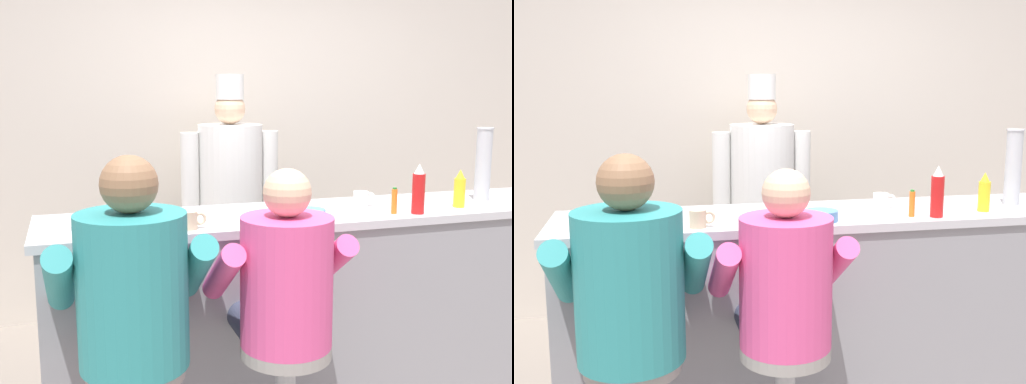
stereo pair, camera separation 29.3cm
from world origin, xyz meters
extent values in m
cube|color=beige|center=(0.00, 1.92, 1.35)|extent=(10.00, 0.06, 2.70)
cube|color=gray|center=(0.00, 0.31, 0.50)|extent=(3.00, 0.60, 1.00)
cube|color=#BCBCC1|center=(0.00, 0.31, 1.02)|extent=(3.06, 0.63, 0.04)
cylinder|color=red|center=(0.32, 0.09, 1.14)|extent=(0.06, 0.06, 0.20)
cone|color=white|center=(0.32, 0.09, 1.27)|extent=(0.05, 0.05, 0.05)
cylinder|color=yellow|center=(0.63, 0.17, 1.12)|extent=(0.06, 0.06, 0.15)
cone|color=yellow|center=(0.63, 0.17, 1.22)|extent=(0.05, 0.05, 0.05)
cylinder|color=orange|center=(0.21, 0.13, 1.10)|extent=(0.03, 0.03, 0.12)
cylinder|color=#287F2D|center=(0.21, 0.13, 1.17)|extent=(0.02, 0.02, 0.01)
cylinder|color=white|center=(-1.27, 0.31, 1.05)|extent=(0.23, 0.23, 0.02)
ellipsoid|color=#E0BC60|center=(-1.27, 0.31, 1.07)|extent=(0.10, 0.08, 0.03)
cylinder|color=#4C7FB7|center=(-0.26, 0.12, 1.07)|extent=(0.16, 0.16, 0.05)
cylinder|color=white|center=(0.13, 0.34, 1.08)|extent=(0.08, 0.08, 0.08)
torus|color=white|center=(0.18, 0.34, 1.09)|extent=(0.06, 0.01, 0.06)
cylinder|color=beige|center=(-0.84, 0.10, 1.08)|extent=(0.08, 0.08, 0.08)
torus|color=beige|center=(-0.79, 0.10, 1.09)|extent=(0.06, 0.01, 0.06)
cylinder|color=#B7BABF|center=(0.87, 0.31, 1.24)|extent=(0.09, 0.09, 0.40)
cylinder|color=silver|center=(0.87, 0.31, 1.45)|extent=(0.09, 0.09, 0.01)
cylinder|color=gray|center=(-1.14, -0.31, 0.60)|extent=(0.38, 0.38, 0.05)
cylinder|color=#33384C|center=(-1.24, -0.10, 0.64)|extent=(0.15, 0.41, 0.15)
cylinder|color=#33384C|center=(-1.04, -0.10, 0.64)|extent=(0.15, 0.41, 0.15)
cylinder|color=teal|center=(-1.14, -0.31, 0.92)|extent=(0.41, 0.41, 0.59)
cylinder|color=teal|center=(-1.40, -0.19, 0.95)|extent=(0.11, 0.45, 0.36)
cylinder|color=teal|center=(-0.88, -0.19, 0.95)|extent=(0.11, 0.45, 0.36)
sphere|color=#8C6647|center=(-1.14, -0.31, 1.32)|extent=(0.21, 0.21, 0.21)
cylinder|color=gray|center=(-0.53, -0.31, 0.60)|extent=(0.38, 0.38, 0.05)
cylinder|color=#33384C|center=(-0.63, -0.12, 0.64)|extent=(0.14, 0.38, 0.14)
cylinder|color=#33384C|center=(-0.44, -0.12, 0.64)|extent=(0.14, 0.38, 0.14)
cylinder|color=#E54C8C|center=(-0.53, -0.31, 0.89)|extent=(0.38, 0.38, 0.53)
cylinder|color=#E54C8C|center=(-0.77, -0.20, 0.92)|extent=(0.10, 0.40, 0.32)
cylinder|color=#E54C8C|center=(-0.29, -0.20, 0.92)|extent=(0.10, 0.40, 0.32)
sphere|color=#DBB28E|center=(-0.53, -0.31, 1.26)|extent=(0.19, 0.19, 0.19)
cube|color=#232328|center=(-0.28, 1.47, 0.41)|extent=(0.34, 0.19, 0.81)
cube|color=white|center=(-0.28, 1.42, 0.57)|extent=(0.31, 0.02, 0.49)
cylinder|color=white|center=(-0.28, 1.47, 1.12)|extent=(0.44, 0.44, 0.61)
sphere|color=#DBB28E|center=(-0.28, 1.47, 1.53)|extent=(0.21, 0.21, 0.21)
cylinder|color=white|center=(-0.28, 1.47, 1.68)|extent=(0.19, 0.19, 0.17)
cylinder|color=white|center=(-0.56, 1.47, 1.12)|extent=(0.12, 0.12, 0.52)
cylinder|color=white|center=(0.00, 1.47, 1.12)|extent=(0.12, 0.12, 0.52)
camera|label=1|loc=(-1.35, -2.48, 1.65)|focal=42.00mm
camera|label=2|loc=(-1.06, -2.55, 1.65)|focal=42.00mm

